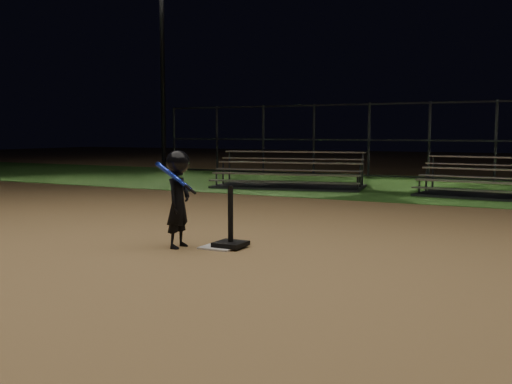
% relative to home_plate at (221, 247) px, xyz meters
% --- Properties ---
extents(ground, '(80.00, 80.00, 0.00)m').
position_rel_home_plate_xyz_m(ground, '(0.00, 0.00, -0.01)').
color(ground, '#A07A48').
rests_on(ground, ground).
extents(grass_strip, '(60.00, 8.00, 0.01)m').
position_rel_home_plate_xyz_m(grass_strip, '(0.00, 10.00, -0.01)').
color(grass_strip, '#27501A').
rests_on(grass_strip, ground).
extents(home_plate, '(0.45, 0.45, 0.02)m').
position_rel_home_plate_xyz_m(home_plate, '(0.00, 0.00, 0.00)').
color(home_plate, beige).
rests_on(home_plate, ground).
extents(batting_tee, '(0.38, 0.38, 0.80)m').
position_rel_home_plate_xyz_m(batting_tee, '(0.12, 0.05, 0.16)').
color(batting_tee, black).
rests_on(batting_tee, home_plate).
extents(child_batter, '(0.41, 0.64, 1.29)m').
position_rel_home_plate_xyz_m(child_batter, '(-0.50, -0.24, 0.67)').
color(child_batter, black).
rests_on(child_batter, ground).
extents(bleacher_left, '(4.32, 2.72, 0.98)m').
position_rel_home_plate_xyz_m(bleacher_left, '(-2.77, 8.22, 0.19)').
color(bleacher_left, '#A4A5A9').
rests_on(bleacher_left, ground).
extents(bleacher_right, '(3.97, 2.21, 0.93)m').
position_rel_home_plate_xyz_m(bleacher_right, '(2.71, 8.20, 0.18)').
color(bleacher_right, silver).
rests_on(bleacher_right, ground).
extents(backstop_fence, '(20.08, 0.08, 2.50)m').
position_rel_home_plate_xyz_m(backstop_fence, '(0.00, 13.00, 1.24)').
color(backstop_fence, '#38383D').
rests_on(backstop_fence, ground).
extents(light_pole_left, '(0.90, 0.53, 8.30)m').
position_rel_home_plate_xyz_m(light_pole_left, '(-12.00, 14.94, 4.93)').
color(light_pole_left, '#2D2D30').
rests_on(light_pole_left, ground).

